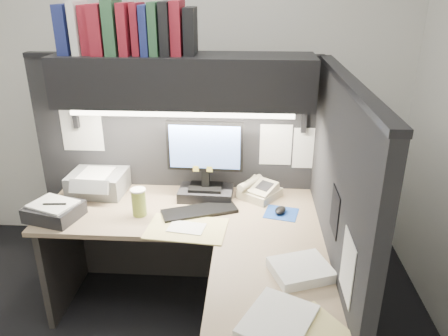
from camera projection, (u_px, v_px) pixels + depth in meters
The scene contains 20 objects.
wall_back at pixel (183, 80), 3.36m from camera, with size 3.50×0.04×2.70m, color white.
partition_back at pixel (178, 175), 3.05m from camera, with size 1.90×0.06×1.60m, color black.
partition_right at pixel (333, 236), 2.30m from camera, with size 0.06×1.50×1.60m, color black.
desk at pixel (226, 309), 2.31m from camera, with size 1.70×1.53×0.73m.
overhead_shelf at pixel (184, 80), 2.61m from camera, with size 1.55×0.34×0.30m, color black.
task_light_tube at pixel (181, 114), 2.54m from camera, with size 0.04×0.04×1.32m, color white.
monitor at pixel (205, 169), 2.79m from camera, with size 0.48×0.22×0.52m.
keyboard at pixel (199, 211), 2.68m from camera, with size 0.46×0.15×0.02m, color black.
mousepad at pixel (281, 213), 2.68m from camera, with size 0.20×0.18×0.00m, color navy.
mouse at pixel (280, 210), 2.67m from camera, with size 0.06×0.10×0.04m, color black.
telephone at pixel (260, 191), 2.87m from camera, with size 0.22×0.23×0.09m, color #B9B08E.
coffee_cup at pixel (139, 203), 2.63m from camera, with size 0.09×0.09×0.16m, color #A8A643.
printer at pixel (99, 182), 2.93m from camera, with size 0.36×0.30×0.14m, color gray.
notebook_stack at pixel (54, 211), 2.61m from camera, with size 0.29×0.24×0.09m, color black.
open_folder at pixel (187, 228), 2.51m from camera, with size 0.45×0.29×0.01m, color #CBBE72.
paper_stack_a at pixel (301, 270), 2.11m from camera, with size 0.27×0.23×0.05m, color white.
paper_stack_b at pixel (278, 321), 1.80m from camera, with size 0.25×0.32×0.03m, color white.
manila_stack at pixel (317, 331), 1.76m from camera, with size 0.22×0.27×0.02m, color #CBBE72.
binder_row at pixel (128, 29), 2.51m from camera, with size 0.79×0.26×0.31m.
pinned_papers at pixel (231, 162), 2.59m from camera, with size 1.76×1.31×0.51m.
Camera 1 is at (0.53, -1.84, 2.03)m, focal length 35.00 mm.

